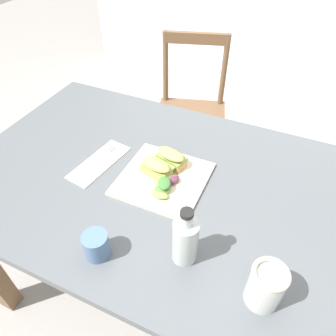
{
  "coord_description": "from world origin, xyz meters",
  "views": [
    {
      "loc": [
        0.24,
        -0.68,
        1.49
      ],
      "look_at": [
        -0.09,
        0.03,
        0.76
      ],
      "focal_mm": 33.58,
      "sensor_mm": 36.0,
      "label": 1
    }
  ],
  "objects_px": {
    "sandwich_half_front": "(157,167)",
    "cup_extra_side": "(96,245)",
    "bottle_cold_brew": "(185,242)",
    "plate_lunch": "(163,179)",
    "chair_wooden_far": "(191,113)",
    "fork_on_napkin": "(102,159)",
    "mason_jar_iced_tea": "(265,287)",
    "dining_table": "(148,199)",
    "sandwich_half_back": "(171,158)"
  },
  "relations": [
    {
      "from": "chair_wooden_far",
      "to": "sandwich_half_front",
      "type": "xyz_separation_m",
      "value": [
        0.18,
        -0.82,
        0.33
      ]
    },
    {
      "from": "dining_table",
      "to": "fork_on_napkin",
      "type": "bearing_deg",
      "value": 178.6
    },
    {
      "from": "sandwich_half_front",
      "to": "mason_jar_iced_tea",
      "type": "bearing_deg",
      "value": -34.14
    },
    {
      "from": "bottle_cold_brew",
      "to": "cup_extra_side",
      "type": "xyz_separation_m",
      "value": [
        -0.21,
        -0.09,
        -0.03
      ]
    },
    {
      "from": "chair_wooden_far",
      "to": "cup_extra_side",
      "type": "distance_m",
      "value": 1.22
    },
    {
      "from": "mason_jar_iced_tea",
      "to": "bottle_cold_brew",
      "type": "bearing_deg",
      "value": 172.05
    },
    {
      "from": "sandwich_half_front",
      "to": "cup_extra_side",
      "type": "xyz_separation_m",
      "value": [
        -0.01,
        -0.34,
        -0.0
      ]
    },
    {
      "from": "cup_extra_side",
      "to": "chair_wooden_far",
      "type": "bearing_deg",
      "value": 98.19
    },
    {
      "from": "chair_wooden_far",
      "to": "sandwich_half_front",
      "type": "bearing_deg",
      "value": -77.63
    },
    {
      "from": "sandwich_half_back",
      "to": "mason_jar_iced_tea",
      "type": "relative_size",
      "value": 0.96
    },
    {
      "from": "chair_wooden_far",
      "to": "fork_on_napkin",
      "type": "height_order",
      "value": "chair_wooden_far"
    },
    {
      "from": "sandwich_half_back",
      "to": "cup_extra_side",
      "type": "relative_size",
      "value": 1.54
    },
    {
      "from": "plate_lunch",
      "to": "fork_on_napkin",
      "type": "relative_size",
      "value": 1.49
    },
    {
      "from": "bottle_cold_brew",
      "to": "cup_extra_side",
      "type": "distance_m",
      "value": 0.23
    },
    {
      "from": "sandwich_half_back",
      "to": "mason_jar_iced_tea",
      "type": "bearing_deg",
      "value": -41.22
    },
    {
      "from": "cup_extra_side",
      "to": "bottle_cold_brew",
      "type": "bearing_deg",
      "value": 22.04
    },
    {
      "from": "mason_jar_iced_tea",
      "to": "cup_extra_side",
      "type": "distance_m",
      "value": 0.43
    },
    {
      "from": "sandwich_half_front",
      "to": "cup_extra_side",
      "type": "bearing_deg",
      "value": -92.33
    },
    {
      "from": "dining_table",
      "to": "fork_on_napkin",
      "type": "xyz_separation_m",
      "value": [
        -0.18,
        0.0,
        0.13
      ]
    },
    {
      "from": "mason_jar_iced_tea",
      "to": "cup_extra_side",
      "type": "height_order",
      "value": "mason_jar_iced_tea"
    },
    {
      "from": "dining_table",
      "to": "bottle_cold_brew",
      "type": "relative_size",
      "value": 6.8
    },
    {
      "from": "chair_wooden_far",
      "to": "fork_on_napkin",
      "type": "distance_m",
      "value": 0.89
    },
    {
      "from": "dining_table",
      "to": "fork_on_napkin",
      "type": "distance_m",
      "value": 0.22
    },
    {
      "from": "dining_table",
      "to": "chair_wooden_far",
      "type": "bearing_deg",
      "value": 100.07
    },
    {
      "from": "chair_wooden_far",
      "to": "mason_jar_iced_tea",
      "type": "height_order",
      "value": "chair_wooden_far"
    },
    {
      "from": "plate_lunch",
      "to": "sandwich_half_back",
      "type": "xyz_separation_m",
      "value": [
        -0.01,
        0.07,
        0.03
      ]
    },
    {
      "from": "dining_table",
      "to": "plate_lunch",
      "type": "relative_size",
      "value": 4.59
    },
    {
      "from": "fork_on_napkin",
      "to": "cup_extra_side",
      "type": "xyz_separation_m",
      "value": [
        0.2,
        -0.33,
        0.03
      ]
    },
    {
      "from": "bottle_cold_brew",
      "to": "plate_lunch",
      "type": "bearing_deg",
      "value": 126.04
    },
    {
      "from": "sandwich_half_back",
      "to": "dining_table",
      "type": "bearing_deg",
      "value": -124.86
    },
    {
      "from": "dining_table",
      "to": "cup_extra_side",
      "type": "distance_m",
      "value": 0.36
    },
    {
      "from": "dining_table",
      "to": "chair_wooden_far",
      "type": "xyz_separation_m",
      "value": [
        -0.15,
        0.84,
        -0.17
      ]
    },
    {
      "from": "sandwich_half_front",
      "to": "mason_jar_iced_tea",
      "type": "relative_size",
      "value": 0.96
    },
    {
      "from": "sandwich_half_front",
      "to": "sandwich_half_back",
      "type": "bearing_deg",
      "value": 70.13
    },
    {
      "from": "chair_wooden_far",
      "to": "plate_lunch",
      "type": "distance_m",
      "value": 0.91
    },
    {
      "from": "chair_wooden_far",
      "to": "sandwich_half_back",
      "type": "height_order",
      "value": "chair_wooden_far"
    },
    {
      "from": "cup_extra_side",
      "to": "mason_jar_iced_tea",
      "type": "bearing_deg",
      "value": 7.67
    },
    {
      "from": "bottle_cold_brew",
      "to": "mason_jar_iced_tea",
      "type": "xyz_separation_m",
      "value": [
        0.21,
        -0.03,
        -0.01
      ]
    },
    {
      "from": "sandwich_half_front",
      "to": "mason_jar_iced_tea",
      "type": "distance_m",
      "value": 0.5
    },
    {
      "from": "fork_on_napkin",
      "to": "cup_extra_side",
      "type": "relative_size",
      "value": 2.45
    },
    {
      "from": "chair_wooden_far",
      "to": "fork_on_napkin",
      "type": "relative_size",
      "value": 4.68
    },
    {
      "from": "chair_wooden_far",
      "to": "fork_on_napkin",
      "type": "xyz_separation_m",
      "value": [
        -0.03,
        -0.83,
        0.3
      ]
    },
    {
      "from": "fork_on_napkin",
      "to": "bottle_cold_brew",
      "type": "bearing_deg",
      "value": -29.95
    },
    {
      "from": "plate_lunch",
      "to": "sandwich_half_back",
      "type": "height_order",
      "value": "sandwich_half_back"
    },
    {
      "from": "sandwich_half_back",
      "to": "sandwich_half_front",
      "type": "bearing_deg",
      "value": -109.87
    },
    {
      "from": "plate_lunch",
      "to": "cup_extra_side",
      "type": "xyz_separation_m",
      "value": [
        -0.04,
        -0.32,
        0.03
      ]
    },
    {
      "from": "bottle_cold_brew",
      "to": "cup_extra_side",
      "type": "relative_size",
      "value": 2.47
    },
    {
      "from": "dining_table",
      "to": "plate_lunch",
      "type": "bearing_deg",
      "value": 3.62
    },
    {
      "from": "dining_table",
      "to": "mason_jar_iced_tea",
      "type": "bearing_deg",
      "value": -30.74
    },
    {
      "from": "sandwich_half_front",
      "to": "fork_on_napkin",
      "type": "xyz_separation_m",
      "value": [
        -0.21,
        -0.01,
        -0.03
      ]
    }
  ]
}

